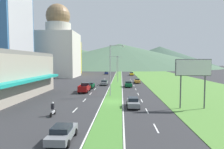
# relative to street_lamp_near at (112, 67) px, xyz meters

# --- Properties ---
(ground_plane) EXTENTS (600.00, 600.00, 0.00)m
(ground_plane) POSITION_rel_street_lamp_near_xyz_m (0.43, -5.79, -5.84)
(ground_plane) COLOR #2D2D30
(grass_median) EXTENTS (3.20, 240.00, 0.06)m
(grass_median) POSITION_rel_street_lamp_near_xyz_m (0.43, 54.21, -5.81)
(grass_median) COLOR #477F33
(grass_median) RESTS_ON ground_plane
(grass_verge_right) EXTENTS (24.00, 240.00, 0.06)m
(grass_verge_right) POSITION_rel_street_lamp_near_xyz_m (21.03, 54.21, -5.81)
(grass_verge_right) COLOR #518438
(grass_verge_right) RESTS_ON ground_plane
(lane_dash_left_1) EXTENTS (0.16, 2.80, 0.01)m
(lane_dash_left_1) POSITION_rel_street_lamp_near_xyz_m (-4.67, -18.68, -5.83)
(lane_dash_left_1) COLOR silver
(lane_dash_left_1) RESTS_ON ground_plane
(lane_dash_left_2) EXTENTS (0.16, 2.80, 0.01)m
(lane_dash_left_2) POSITION_rel_street_lamp_near_xyz_m (-4.67, -11.58, -5.83)
(lane_dash_left_2) COLOR silver
(lane_dash_left_2) RESTS_ON ground_plane
(lane_dash_left_3) EXTENTS (0.16, 2.80, 0.01)m
(lane_dash_left_3) POSITION_rel_street_lamp_near_xyz_m (-4.67, -4.48, -5.83)
(lane_dash_left_3) COLOR silver
(lane_dash_left_3) RESTS_ON ground_plane
(lane_dash_left_4) EXTENTS (0.16, 2.80, 0.01)m
(lane_dash_left_4) POSITION_rel_street_lamp_near_xyz_m (-4.67, 2.63, -5.83)
(lane_dash_left_4) COLOR silver
(lane_dash_left_4) RESTS_ON ground_plane
(lane_dash_left_5) EXTENTS (0.16, 2.80, 0.01)m
(lane_dash_left_5) POSITION_rel_street_lamp_near_xyz_m (-4.67, 9.73, -5.83)
(lane_dash_left_5) COLOR silver
(lane_dash_left_5) RESTS_ON ground_plane
(lane_dash_left_6) EXTENTS (0.16, 2.80, 0.01)m
(lane_dash_left_6) POSITION_rel_street_lamp_near_xyz_m (-4.67, 16.83, -5.83)
(lane_dash_left_6) COLOR silver
(lane_dash_left_6) RESTS_ON ground_plane
(lane_dash_left_7) EXTENTS (0.16, 2.80, 0.01)m
(lane_dash_left_7) POSITION_rel_street_lamp_near_xyz_m (-4.67, 23.94, -5.83)
(lane_dash_left_7) COLOR silver
(lane_dash_left_7) RESTS_ON ground_plane
(lane_dash_left_8) EXTENTS (0.16, 2.80, 0.01)m
(lane_dash_left_8) POSITION_rel_street_lamp_near_xyz_m (-4.67, 31.04, -5.83)
(lane_dash_left_8) COLOR silver
(lane_dash_left_8) RESTS_ON ground_plane
(lane_dash_left_9) EXTENTS (0.16, 2.80, 0.01)m
(lane_dash_left_9) POSITION_rel_street_lamp_near_xyz_m (-4.67, 38.15, -5.83)
(lane_dash_left_9) COLOR silver
(lane_dash_left_9) RESTS_ON ground_plane
(lane_dash_right_1) EXTENTS (0.16, 2.80, 0.01)m
(lane_dash_right_1) POSITION_rel_street_lamp_near_xyz_m (5.53, -18.68, -5.83)
(lane_dash_right_1) COLOR silver
(lane_dash_right_1) RESTS_ON ground_plane
(lane_dash_right_2) EXTENTS (0.16, 2.80, 0.01)m
(lane_dash_right_2) POSITION_rel_street_lamp_near_xyz_m (5.53, -11.58, -5.83)
(lane_dash_right_2) COLOR silver
(lane_dash_right_2) RESTS_ON ground_plane
(lane_dash_right_3) EXTENTS (0.16, 2.80, 0.01)m
(lane_dash_right_3) POSITION_rel_street_lamp_near_xyz_m (5.53, -4.48, -5.83)
(lane_dash_right_3) COLOR silver
(lane_dash_right_3) RESTS_ON ground_plane
(lane_dash_right_4) EXTENTS (0.16, 2.80, 0.01)m
(lane_dash_right_4) POSITION_rel_street_lamp_near_xyz_m (5.53, 2.63, -5.83)
(lane_dash_right_4) COLOR silver
(lane_dash_right_4) RESTS_ON ground_plane
(lane_dash_right_5) EXTENTS (0.16, 2.80, 0.01)m
(lane_dash_right_5) POSITION_rel_street_lamp_near_xyz_m (5.53, 9.73, -5.83)
(lane_dash_right_5) COLOR silver
(lane_dash_right_5) RESTS_ON ground_plane
(lane_dash_right_6) EXTENTS (0.16, 2.80, 0.01)m
(lane_dash_right_6) POSITION_rel_street_lamp_near_xyz_m (5.53, 16.83, -5.83)
(lane_dash_right_6) COLOR silver
(lane_dash_right_6) RESTS_ON ground_plane
(lane_dash_right_7) EXTENTS (0.16, 2.80, 0.01)m
(lane_dash_right_7) POSITION_rel_street_lamp_near_xyz_m (5.53, 23.94, -5.83)
(lane_dash_right_7) COLOR silver
(lane_dash_right_7) RESTS_ON ground_plane
(lane_dash_right_8) EXTENTS (0.16, 2.80, 0.01)m
(lane_dash_right_8) POSITION_rel_street_lamp_near_xyz_m (5.53, 31.04, -5.83)
(lane_dash_right_8) COLOR silver
(lane_dash_right_8) RESTS_ON ground_plane
(lane_dash_right_9) EXTENTS (0.16, 2.80, 0.01)m
(lane_dash_right_9) POSITION_rel_street_lamp_near_xyz_m (5.53, 38.15, -5.83)
(lane_dash_right_9) COLOR silver
(lane_dash_right_9) RESTS_ON ground_plane
(edge_line_median_left) EXTENTS (0.16, 240.00, 0.01)m
(edge_line_median_left) POSITION_rel_street_lamp_near_xyz_m (-1.32, 54.21, -5.83)
(edge_line_median_left) COLOR silver
(edge_line_median_left) RESTS_ON ground_plane
(edge_line_median_right) EXTENTS (0.16, 240.00, 0.01)m
(edge_line_median_right) POSITION_rel_street_lamp_near_xyz_m (2.18, 54.21, -5.83)
(edge_line_median_right) COLOR silver
(edge_line_median_right) RESTS_ON ground_plane
(domed_building) EXTENTS (16.79, 16.79, 32.59)m
(domed_building) POSITION_rel_street_lamp_near_xyz_m (-26.45, 48.65, 7.80)
(domed_building) COLOR beige
(domed_building) RESTS_ON ground_plane
(midrise_colored) EXTENTS (14.70, 14.70, 18.36)m
(midrise_colored) POSITION_rel_street_lamp_near_xyz_m (-29.24, 69.63, 3.34)
(midrise_colored) COLOR yellow
(midrise_colored) RESTS_ON ground_plane
(hill_far_left) EXTENTS (231.92, 231.92, 25.94)m
(hill_far_left) POSITION_rel_street_lamp_near_xyz_m (-62.75, 266.42, 7.14)
(hill_far_left) COLOR #47664C
(hill_far_left) RESTS_ON ground_plane
(hill_far_center) EXTENTS (239.04, 239.04, 29.90)m
(hill_far_center) POSITION_rel_street_lamp_near_xyz_m (0.02, 214.50, 9.11)
(hill_far_center) COLOR #47664C
(hill_far_center) RESTS_ON ground_plane
(hill_far_right) EXTENTS (171.38, 171.38, 31.09)m
(hill_far_right) POSITION_rel_street_lamp_near_xyz_m (63.57, 277.30, 9.71)
(hill_far_right) COLOR #3D5647
(hill_far_right) RESTS_ON ground_plane
(street_lamp_near) EXTENTS (2.98, 0.47, 10.23)m
(street_lamp_near) POSITION_rel_street_lamp_near_xyz_m (0.00, 0.00, 0.00)
(street_lamp_near) COLOR #99999E
(street_lamp_near) RESTS_ON ground_plane
(street_lamp_mid) EXTENTS (3.26, 0.31, 8.81)m
(street_lamp_mid) POSITION_rel_street_lamp_near_xyz_m (0.39, 27.05, -0.71)
(street_lamp_mid) COLOR #99999E
(street_lamp_mid) RESTS_ON ground_plane
(street_lamp_far) EXTENTS (2.67, 0.39, 9.35)m
(street_lamp_far) POSITION_rel_street_lamp_near_xyz_m (0.04, 54.12, -0.49)
(street_lamp_far) COLOR #99999E
(street_lamp_far) RESTS_ON ground_plane
(billboard_roadside) EXTENTS (5.14, 0.28, 7.28)m
(billboard_roadside) POSITION_rel_street_lamp_near_xyz_m (12.32, -10.04, -0.22)
(billboard_roadside) COLOR #4C4C51
(billboard_roadside) RESTS_ON ground_plane
(car_0) EXTENTS (1.97, 4.38, 1.59)m
(car_0) POSITION_rel_street_lamp_near_xyz_m (7.10, 58.61, -5.03)
(car_0) COLOR yellow
(car_0) RESTS_ON ground_plane
(car_1) EXTENTS (1.89, 4.13, 1.47)m
(car_1) POSITION_rel_street_lamp_near_xyz_m (-6.15, 66.74, -5.07)
(car_1) COLOR navy
(car_1) RESTS_ON ground_plane
(car_2) EXTENTS (1.91, 4.25, 1.39)m
(car_2) POSITION_rel_street_lamp_near_xyz_m (-3.21, -22.32, -5.11)
(car_2) COLOR slate
(car_2) RESTS_ON ground_plane
(car_3) EXTENTS (1.87, 4.40, 1.48)m
(car_3) POSITION_rel_street_lamp_near_xyz_m (3.70, -9.48, -5.08)
(car_3) COLOR slate
(car_3) RESTS_ON ground_plane
(car_4) EXTENTS (1.89, 4.42, 1.43)m
(car_4) POSITION_rel_street_lamp_near_xyz_m (7.01, 23.84, -5.09)
(car_4) COLOR #C6842D
(car_4) RESTS_ON ground_plane
(car_5) EXTENTS (1.99, 4.34, 1.58)m
(car_5) POSITION_rel_street_lamp_near_xyz_m (3.87, 14.16, -5.04)
(car_5) COLOR #0C5128
(car_5) RESTS_ON ground_plane
(car_6) EXTENTS (1.99, 4.53, 1.49)m
(car_6) POSITION_rel_street_lamp_near_xyz_m (-3.04, 17.84, -5.06)
(car_6) COLOR slate
(car_6) RESTS_ON ground_plane
(car_7) EXTENTS (2.00, 4.63, 1.56)m
(car_7) POSITION_rel_street_lamp_near_xyz_m (-6.15, 11.09, -5.04)
(car_7) COLOR #0C5128
(car_7) RESTS_ON ground_plane
(pickup_truck_0) EXTENTS (2.18, 5.40, 2.00)m
(pickup_truck_0) POSITION_rel_street_lamp_near_xyz_m (-6.39, 4.92, -4.85)
(pickup_truck_0) COLOR maroon
(pickup_truck_0) RESTS_ON ground_plane
(motorcycle_rider) EXTENTS (0.36, 2.00, 1.80)m
(motorcycle_rider) POSITION_rel_street_lamp_near_xyz_m (-6.79, -14.62, -5.09)
(motorcycle_rider) COLOR black
(motorcycle_rider) RESTS_ON ground_plane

